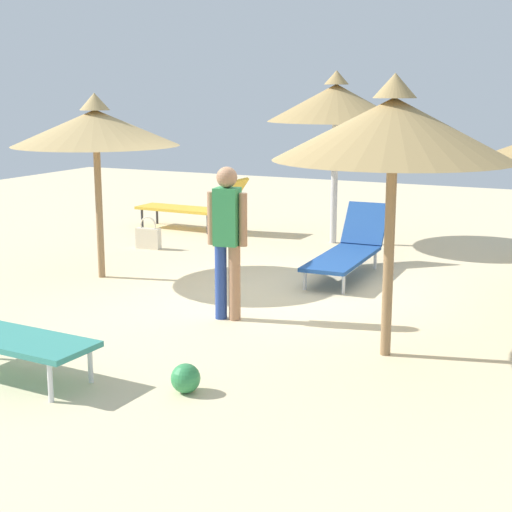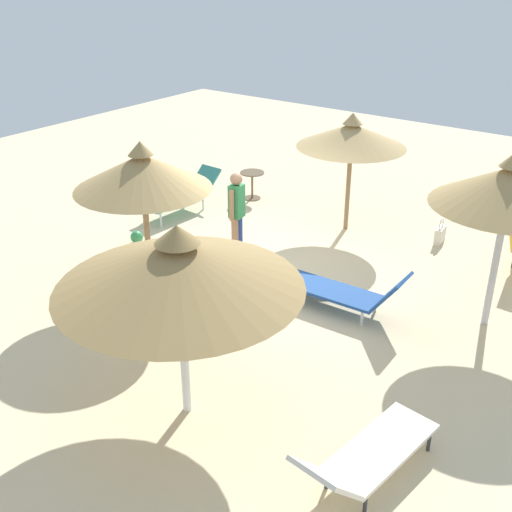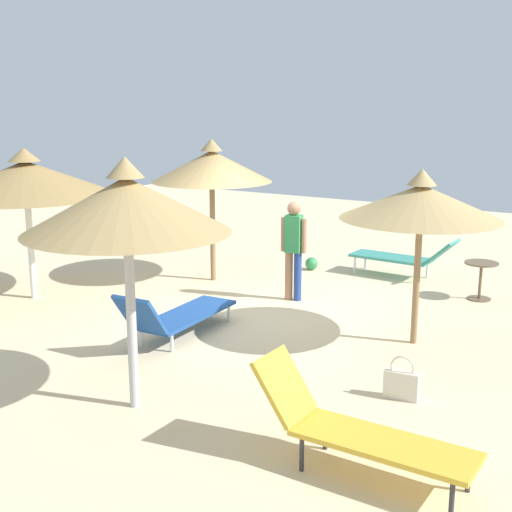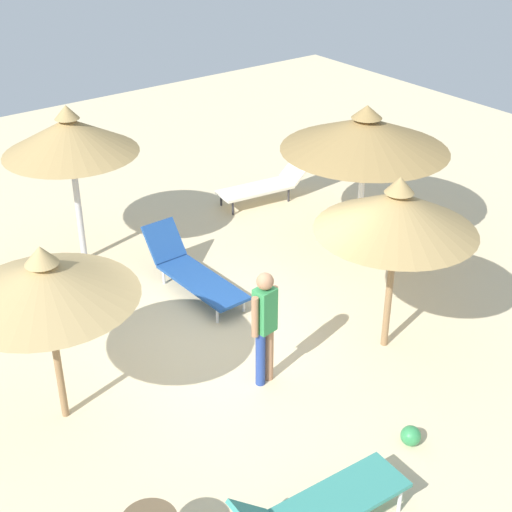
# 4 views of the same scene
# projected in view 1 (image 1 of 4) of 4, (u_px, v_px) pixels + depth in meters

# --- Properties ---
(ground) EXTENTS (24.00, 24.00, 0.10)m
(ground) POSITION_uv_depth(u_px,v_px,m) (275.00, 304.00, 9.23)
(ground) COLOR beige
(parasol_umbrella_near_right) EXTENTS (2.17, 2.17, 2.42)m
(parasol_umbrella_near_right) POSITION_uv_depth(u_px,v_px,m) (96.00, 128.00, 9.95)
(parasol_umbrella_near_right) COLOR olive
(parasol_umbrella_near_right) RESTS_ON ground
(parasol_umbrella_far_right) EXTENTS (2.19, 2.19, 2.61)m
(parasol_umbrella_far_right) POSITION_uv_depth(u_px,v_px,m) (393.00, 129.00, 6.90)
(parasol_umbrella_far_right) COLOR olive
(parasol_umbrella_far_right) RESTS_ON ground
(parasol_umbrella_front) EXTENTS (2.19, 2.19, 2.76)m
(parasol_umbrella_front) POSITION_uv_depth(u_px,v_px,m) (336.00, 103.00, 12.18)
(parasol_umbrella_front) COLOR #B2B2B7
(parasol_umbrella_front) RESTS_ON ground
(lounge_chair_far_left) EXTENTS (0.67, 2.18, 0.86)m
(lounge_chair_far_left) POSITION_uv_depth(u_px,v_px,m) (349.00, 249.00, 10.45)
(lounge_chair_far_left) COLOR #1E478C
(lounge_chair_far_left) RESTS_ON ground
(lounge_chair_edge) EXTENTS (2.07, 0.62, 0.97)m
(lounge_chair_edge) POSITION_uv_depth(u_px,v_px,m) (195.00, 206.00, 13.70)
(lounge_chair_edge) COLOR gold
(lounge_chair_edge) RESTS_ON ground
(person_standing_near_left) EXTENTS (0.44, 0.25, 1.67)m
(person_standing_near_left) POSITION_uv_depth(u_px,v_px,m) (227.00, 234.00, 8.28)
(person_standing_near_left) COLOR navy
(person_standing_near_left) RESTS_ON ground
(handbag) EXTENTS (0.40, 0.16, 0.51)m
(handbag) POSITION_uv_depth(u_px,v_px,m) (148.00, 237.00, 12.16)
(handbag) COLOR beige
(handbag) RESTS_ON ground
(beach_ball) EXTENTS (0.25, 0.25, 0.25)m
(beach_ball) POSITION_uv_depth(u_px,v_px,m) (186.00, 378.00, 6.40)
(beach_ball) COLOR #338C4C
(beach_ball) RESTS_ON ground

